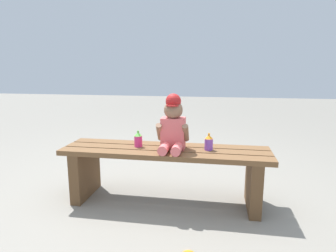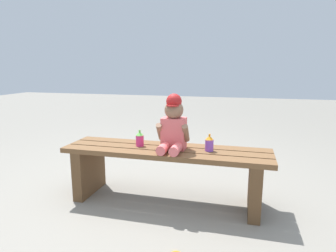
# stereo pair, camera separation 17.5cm
# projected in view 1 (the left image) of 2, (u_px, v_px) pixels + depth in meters

# --- Properties ---
(ground_plane) EXTENTS (16.00, 16.00, 0.00)m
(ground_plane) POSITION_uv_depth(u_px,v_px,m) (165.00, 201.00, 2.23)
(ground_plane) COLOR gray
(park_bench) EXTENTS (1.52, 0.39, 0.42)m
(park_bench) POSITION_uv_depth(u_px,v_px,m) (165.00, 165.00, 2.17)
(park_bench) COLOR brown
(park_bench) RESTS_ON ground_plane
(child_figure) EXTENTS (0.23, 0.27, 0.40)m
(child_figure) POSITION_uv_depth(u_px,v_px,m) (173.00, 125.00, 2.09)
(child_figure) COLOR #E56666
(child_figure) RESTS_ON park_bench
(sippy_cup_left) EXTENTS (0.06, 0.06, 0.12)m
(sippy_cup_left) POSITION_uv_depth(u_px,v_px,m) (138.00, 139.00, 2.19)
(sippy_cup_left) COLOR #E5337F
(sippy_cup_left) RESTS_ON park_bench
(sippy_cup_right) EXTENTS (0.06, 0.06, 0.12)m
(sippy_cup_right) POSITION_uv_depth(u_px,v_px,m) (209.00, 142.00, 2.10)
(sippy_cup_right) COLOR #8C4CCC
(sippy_cup_right) RESTS_ON park_bench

